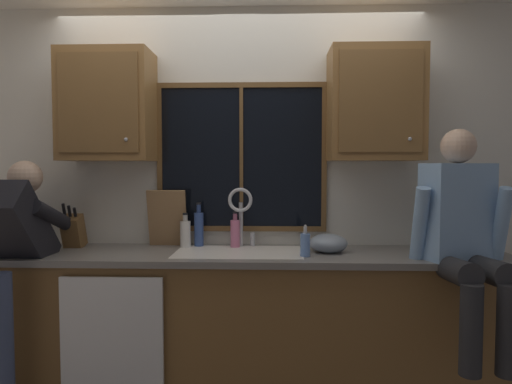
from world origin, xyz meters
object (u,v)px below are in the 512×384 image
at_px(bottle_green_glass, 185,233).
at_px(bottle_amber_small, 235,233).
at_px(soap_dispenser, 305,244).
at_px(person_sitting_on_counter, 464,230).
at_px(mixing_bowl, 328,243).
at_px(knife_block, 73,231).
at_px(bottle_tall_clear, 199,228).
at_px(person_standing, 2,256).
at_px(cutting_board, 167,218).

distance_m(bottle_green_glass, bottle_amber_small, 0.33).
relative_size(soap_dispenser, bottle_amber_small, 0.80).
relative_size(person_sitting_on_counter, bottle_green_glass, 5.46).
bearing_deg(mixing_bowl, soap_dispenser, -135.01).
relative_size(knife_block, bottle_amber_small, 1.34).
xyz_separation_m(person_sitting_on_counter, soap_dispenser, (-0.88, 0.14, -0.11)).
xyz_separation_m(bottle_tall_clear, bottle_amber_small, (0.25, -0.03, -0.02)).
bearing_deg(bottle_green_glass, person_standing, -155.52).
bearing_deg(cutting_board, soap_dispenser, -20.18).
xyz_separation_m(person_sitting_on_counter, knife_block, (-2.41, 0.40, -0.08)).
relative_size(soap_dispenser, bottle_tall_clear, 0.65).
bearing_deg(bottle_amber_small, mixing_bowl, -13.55).
distance_m(cutting_board, soap_dispenser, 0.98).
xyz_separation_m(person_sitting_on_counter, bottle_amber_small, (-1.33, 0.45, -0.08)).
relative_size(person_standing, soap_dispenser, 7.78).
height_order(cutting_board, mixing_bowl, cutting_board).
distance_m(cutting_board, mixing_bowl, 1.09).
distance_m(soap_dispenser, bottle_green_glass, 0.84).
bearing_deg(bottle_amber_small, person_standing, -160.79).
xyz_separation_m(cutting_board, bottle_tall_clear, (0.22, -0.00, -0.07)).
bearing_deg(bottle_green_glass, bottle_tall_clear, 26.50).
height_order(soap_dispenser, bottle_green_glass, bottle_green_glass).
height_order(person_standing, soap_dispenser, person_standing).
relative_size(person_sitting_on_counter, cutting_board, 3.23).
xyz_separation_m(person_standing, bottle_tall_clear, (1.08, 0.49, 0.10)).
bearing_deg(person_sitting_on_counter, person_standing, -179.67).
relative_size(person_sitting_on_counter, bottle_tall_clear, 4.24).
relative_size(cutting_board, bottle_amber_small, 1.63).
bearing_deg(knife_block, mixing_bowl, -3.35).
bearing_deg(bottle_amber_small, bottle_green_glass, -178.20).
height_order(person_standing, bottle_tall_clear, person_standing).
distance_m(person_sitting_on_counter, bottle_amber_small, 1.40).
height_order(knife_block, bottle_amber_small, knife_block).
xyz_separation_m(cutting_board, mixing_bowl, (1.07, -0.18, -0.14)).
height_order(mixing_bowl, soap_dispenser, soap_dispenser).
distance_m(cutting_board, bottle_amber_small, 0.48).
bearing_deg(cutting_board, bottle_green_glass, -18.48).
bearing_deg(soap_dispenser, knife_block, 170.52).
relative_size(bottle_green_glass, bottle_amber_small, 0.96).
distance_m(person_sitting_on_counter, soap_dispenser, 0.90).
bearing_deg(cutting_board, bottle_amber_small, -4.11).
distance_m(person_sitting_on_counter, bottle_tall_clear, 1.65).
bearing_deg(mixing_bowl, person_standing, -170.71).
bearing_deg(bottle_tall_clear, person_sitting_on_counter, -16.86).
xyz_separation_m(knife_block, bottle_tall_clear, (0.83, 0.08, 0.01)).
bearing_deg(bottle_tall_clear, bottle_amber_small, -7.22).
distance_m(person_standing, soap_dispenser, 1.78).
distance_m(knife_block, mixing_bowl, 1.69).
distance_m(soap_dispenser, bottle_amber_small, 0.54).
bearing_deg(bottle_green_glass, knife_block, -177.20).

